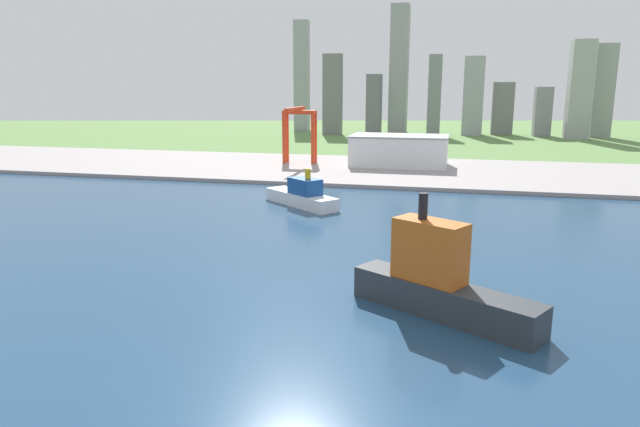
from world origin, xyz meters
The scene contains 8 objects.
ground_plane centered at (0.00, 300.00, 0.00)m, with size 2400.00×2400.00×0.00m, color #5C8544.
water_bay centered at (0.00, 240.00, 0.07)m, with size 840.00×360.00×0.15m, color navy.
industrial_pier centered at (0.00, 490.00, 1.25)m, with size 840.00×140.00×2.50m, color #9D9594.
container_barge centered at (54.08, 233.94, 9.35)m, with size 52.16×36.62×32.73m.
ferry_boat centered at (-19.72, 363.47, 5.50)m, with size 45.25×39.75×19.80m.
port_crane_red centered at (-61.26, 504.90, 33.18)m, with size 24.90×47.38×42.48m.
warehouse_main centered at (14.24, 509.78, 13.72)m, with size 70.91×40.39×22.39m.
distant_skyline centered at (47.51, 825.63, 55.09)m, with size 389.29×68.76×158.79m.
Camera 1 is at (57.82, 84.05, 61.10)m, focal length 32.26 mm.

